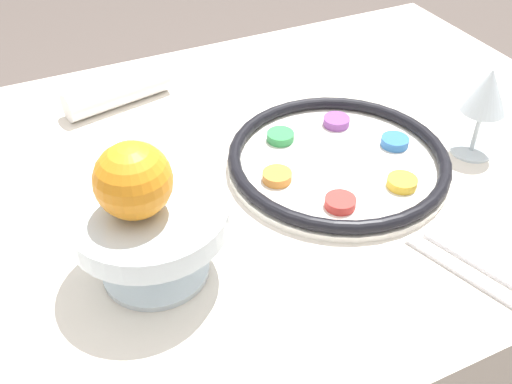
{
  "coord_description": "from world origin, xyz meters",
  "views": [
    {
      "loc": [
        0.3,
        0.68,
        1.29
      ],
      "look_at": [
        0.02,
        0.1,
        0.77
      ],
      "focal_mm": 42.0,
      "sensor_mm": 36.0,
      "label": 1
    }
  ],
  "objects_px": {
    "seder_plate": "(338,159)",
    "fruit_stand": "(149,223)",
    "wine_glass": "(487,94)",
    "bread_plate": "(153,162)",
    "orange_fruit": "(133,181)",
    "napkin_roll": "(117,92)"
  },
  "relations": [
    {
      "from": "seder_plate",
      "to": "fruit_stand",
      "type": "distance_m",
      "value": 0.35
    },
    {
      "from": "wine_glass",
      "to": "bread_plate",
      "type": "bearing_deg",
      "value": -21.15
    },
    {
      "from": "seder_plate",
      "to": "fruit_stand",
      "type": "relative_size",
      "value": 1.77
    },
    {
      "from": "seder_plate",
      "to": "orange_fruit",
      "type": "height_order",
      "value": "orange_fruit"
    },
    {
      "from": "seder_plate",
      "to": "wine_glass",
      "type": "distance_m",
      "value": 0.24
    },
    {
      "from": "bread_plate",
      "to": "napkin_roll",
      "type": "xyz_separation_m",
      "value": [
        -0.0,
        -0.21,
        0.02
      ]
    },
    {
      "from": "seder_plate",
      "to": "orange_fruit",
      "type": "distance_m",
      "value": 0.38
    },
    {
      "from": "bread_plate",
      "to": "napkin_roll",
      "type": "distance_m",
      "value": 0.21
    },
    {
      "from": "napkin_roll",
      "to": "fruit_stand",
      "type": "bearing_deg",
      "value": 80.86
    },
    {
      "from": "seder_plate",
      "to": "napkin_roll",
      "type": "xyz_separation_m",
      "value": [
        0.26,
        -0.33,
        0.01
      ]
    },
    {
      "from": "wine_glass",
      "to": "orange_fruit",
      "type": "height_order",
      "value": "orange_fruit"
    },
    {
      "from": "fruit_stand",
      "to": "seder_plate",
      "type": "bearing_deg",
      "value": -164.5
    },
    {
      "from": "orange_fruit",
      "to": "bread_plate",
      "type": "relative_size",
      "value": 0.55
    },
    {
      "from": "seder_plate",
      "to": "fruit_stand",
      "type": "xyz_separation_m",
      "value": [
        0.33,
        0.09,
        0.07
      ]
    },
    {
      "from": "seder_plate",
      "to": "bread_plate",
      "type": "relative_size",
      "value": 2.11
    },
    {
      "from": "napkin_roll",
      "to": "bread_plate",
      "type": "bearing_deg",
      "value": 89.43
    },
    {
      "from": "wine_glass",
      "to": "fruit_stand",
      "type": "bearing_deg",
      "value": 3.51
    },
    {
      "from": "seder_plate",
      "to": "orange_fruit",
      "type": "bearing_deg",
      "value": 15.59
    },
    {
      "from": "wine_glass",
      "to": "seder_plate",
      "type": "bearing_deg",
      "value": -14.61
    },
    {
      "from": "wine_glass",
      "to": "napkin_roll",
      "type": "distance_m",
      "value": 0.62
    },
    {
      "from": "fruit_stand",
      "to": "bread_plate",
      "type": "relative_size",
      "value": 1.19
    },
    {
      "from": "orange_fruit",
      "to": "napkin_roll",
      "type": "height_order",
      "value": "orange_fruit"
    }
  ]
}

